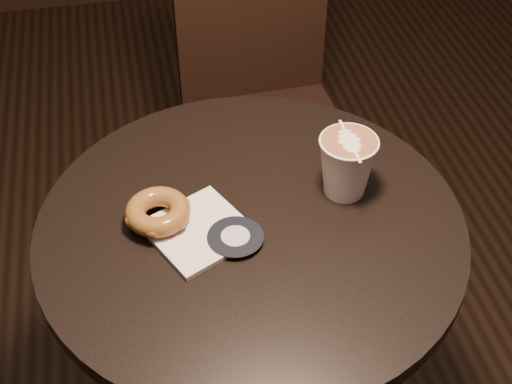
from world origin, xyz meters
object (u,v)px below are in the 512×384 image
(doughnut, at_px, (158,212))
(pastry_bag, at_px, (199,230))
(chair, at_px, (260,79))
(cafe_table, at_px, (251,299))
(latte_cup, at_px, (346,166))

(doughnut, bearing_deg, pastry_bag, -29.74)
(chair, height_order, pastry_bag, chair)
(cafe_table, height_order, pastry_bag, pastry_bag)
(pastry_bag, bearing_deg, doughnut, 124.14)
(pastry_bag, xyz_separation_m, latte_cup, (0.26, 0.05, 0.05))
(chair, bearing_deg, cafe_table, -105.64)
(chair, bearing_deg, doughnut, -117.25)
(pastry_bag, relative_size, latte_cup, 1.34)
(cafe_table, relative_size, doughnut, 7.13)
(cafe_table, distance_m, latte_cup, 0.31)
(chair, relative_size, latte_cup, 9.03)
(chair, relative_size, pastry_bag, 6.73)
(cafe_table, bearing_deg, doughnut, 169.44)
(doughnut, bearing_deg, chair, 65.22)
(chair, bearing_deg, pastry_bag, -111.92)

